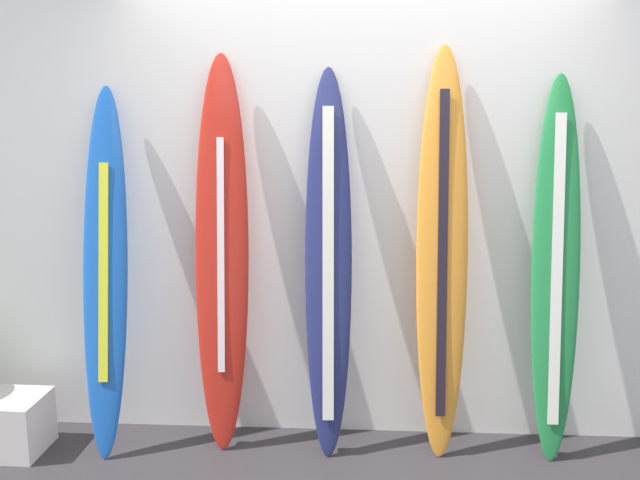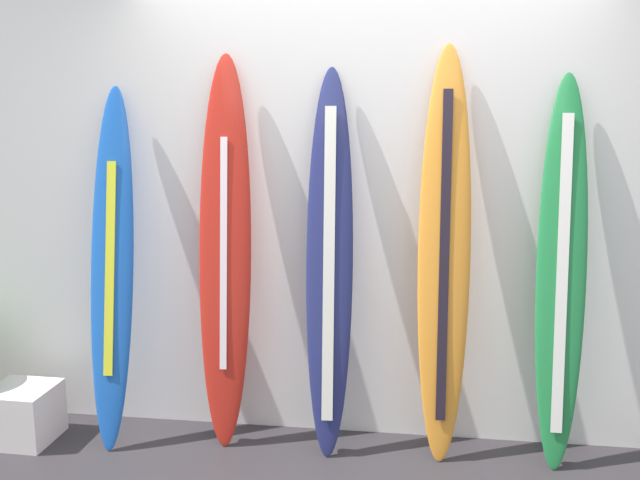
% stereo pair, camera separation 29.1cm
% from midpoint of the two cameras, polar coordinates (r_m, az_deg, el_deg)
% --- Properties ---
extents(wall_back, '(7.20, 0.20, 2.80)m').
position_cam_midpoint_polar(wall_back, '(4.04, 5.76, 4.08)').
color(wall_back, white).
rests_on(wall_back, ground).
extents(surfboard_cobalt, '(0.26, 0.45, 1.96)m').
position_cam_midpoint_polar(surfboard_cobalt, '(4.06, -14.05, -2.17)').
color(surfboard_cobalt, blue).
rests_on(surfboard_cobalt, ground).
extents(surfboard_crimson, '(0.29, 0.31, 2.13)m').
position_cam_midpoint_polar(surfboard_crimson, '(3.93, -5.37, -1.29)').
color(surfboard_crimson, red).
rests_on(surfboard_crimson, ground).
extents(surfboard_navy, '(0.27, 0.37, 2.05)m').
position_cam_midpoint_polar(surfboard_navy, '(3.83, 2.92, -2.16)').
color(surfboard_navy, navy).
rests_on(surfboard_navy, ground).
extents(surfboard_sunset, '(0.28, 0.33, 2.17)m').
position_cam_midpoint_polar(surfboard_sunset, '(3.83, 11.87, -1.29)').
color(surfboard_sunset, orange).
rests_on(surfboard_sunset, ground).
extents(surfboard_emerald, '(0.25, 0.32, 2.02)m').
position_cam_midpoint_polar(surfboard_emerald, '(3.93, 20.44, -2.82)').
color(surfboard_emerald, '#217E3E').
rests_on(surfboard_emerald, ground).
extents(display_block_left, '(0.35, 0.35, 0.31)m').
position_cam_midpoint_polar(display_block_left, '(4.44, -20.53, -12.68)').
color(display_block_left, silver).
rests_on(display_block_left, ground).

